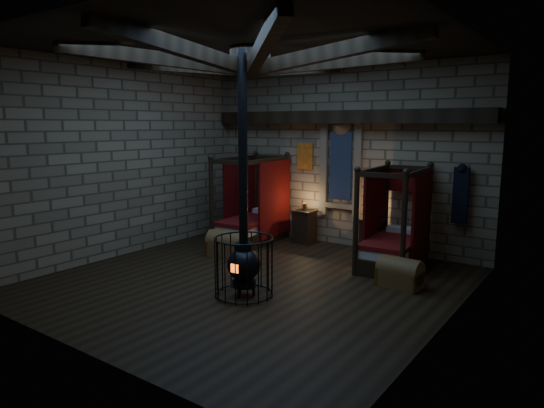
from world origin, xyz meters
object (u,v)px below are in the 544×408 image
Objects in this scene: bed_right at (394,242)px; trunk_left at (226,245)px; trunk_right at (400,274)px; bed_left at (253,221)px; stove at (244,261)px.

bed_right is 3.59m from trunk_left.
trunk_left reaches higher than trunk_right.
stove is at bearing -58.92° from bed_left.
bed_left is at bearing 120.74° from stove.
stove is at bearing -130.32° from trunk_right.
bed_left is 1.46m from trunk_left.
trunk_right is at bearing -68.15° from bed_right.
bed_left is at bearing 169.17° from trunk_right.
trunk_right is at bearing -11.72° from trunk_left.
stove is at bearing -57.80° from trunk_left.
bed_right is 1.34m from trunk_right.
trunk_right is (0.59, -1.18, -0.25)m from bed_right.
stove reaches higher than bed_right.
stove reaches higher than trunk_left.
bed_left is at bearing 88.43° from trunk_left.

